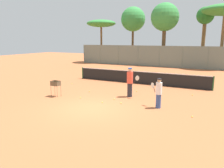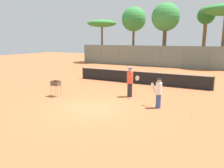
{
  "view_description": "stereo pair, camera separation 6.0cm",
  "coord_description": "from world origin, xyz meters",
  "views": [
    {
      "loc": [
        6.1,
        -9.6,
        3.66
      ],
      "look_at": [
        0.24,
        2.01,
        1.0
      ],
      "focal_mm": 35.0,
      "sensor_mm": 36.0,
      "label": 1
    },
    {
      "loc": [
        6.15,
        -9.58,
        3.66
      ],
      "look_at": [
        0.24,
        2.01,
        1.0
      ],
      "focal_mm": 35.0,
      "sensor_mm": 36.0,
      "label": 2
    }
  ],
  "objects": [
    {
      "name": "ground_plane",
      "position": [
        0.0,
        0.0,
        0.0
      ],
      "size": [
        80.0,
        80.0,
        0.0
      ],
      "primitive_type": "plane",
      "color": "#B26038"
    },
    {
      "name": "tennis_net",
      "position": [
        0.0,
        7.51,
        0.56
      ],
      "size": [
        11.47,
        0.1,
        1.07
      ],
      "color": "#26592D",
      "rests_on": "ground_plane"
    },
    {
      "name": "back_fence",
      "position": [
        0.0,
        19.65,
        1.42
      ],
      "size": [
        27.42,
        0.08,
        2.85
      ],
      "color": "slate",
      "rests_on": "ground_plane"
    },
    {
      "name": "tree_1",
      "position": [
        -7.29,
        24.48,
        6.82
      ],
      "size": [
        3.88,
        3.88,
        8.81
      ],
      "color": "brown",
      "rests_on": "ground_plane"
    },
    {
      "name": "tree_3",
      "position": [
        -11.59,
        21.62,
        6.1
      ],
      "size": [
        4.59,
        4.59,
        6.74
      ],
      "color": "brown",
      "rests_on": "ground_plane"
    },
    {
      "name": "tree_4",
      "position": [
        -1.67,
        22.35,
        6.67
      ],
      "size": [
        3.93,
        3.93,
        8.74
      ],
      "color": "brown",
      "rests_on": "ground_plane"
    },
    {
      "name": "tree_5",
      "position": [
        3.42,
        24.97,
        6.59
      ],
      "size": [
        2.42,
        2.42,
        8.19
      ],
      "color": "brown",
      "rests_on": "ground_plane"
    },
    {
      "name": "player_white_outfit",
      "position": [
        0.93,
        3.2,
        0.98
      ],
      "size": [
        0.94,
        0.39,
        1.89
      ],
      "rotation": [
        0.0,
        0.0,
        6.04
      ],
      "color": "#26262D",
      "rests_on": "ground_plane"
    },
    {
      "name": "player_red_cap",
      "position": [
        3.2,
        1.7,
        0.85
      ],
      "size": [
        0.78,
        0.58,
        1.63
      ],
      "rotation": [
        0.0,
        0.0,
        2.56
      ],
      "color": "#334C8C",
      "rests_on": "ground_plane"
    },
    {
      "name": "ball_cart",
      "position": [
        -3.41,
        1.12,
        0.78
      ],
      "size": [
        0.56,
        0.41,
        1.02
      ],
      "color": "brown",
      "rests_on": "ground_plane"
    },
    {
      "name": "tennis_ball_0",
      "position": [
        -1.73,
        1.46,
        0.03
      ],
      "size": [
        0.07,
        0.07,
        0.07
      ],
      "primitive_type": "sphere",
      "color": "#D1E54C",
      "rests_on": "ground_plane"
    },
    {
      "name": "tennis_ball_1",
      "position": [
        4.54,
        5.4,
        0.03
      ],
      "size": [
        0.07,
        0.07,
        0.07
      ],
      "primitive_type": "sphere",
      "color": "#D1E54C",
      "rests_on": "ground_plane"
    },
    {
      "name": "tennis_ball_2",
      "position": [
        1.07,
        1.52,
        0.03
      ],
      "size": [
        0.07,
        0.07,
        0.07
      ],
      "primitive_type": "sphere",
      "color": "#D1E54C",
      "rests_on": "ground_plane"
    },
    {
      "name": "tennis_ball_3",
      "position": [
        -4.99,
        4.89,
        0.03
      ],
      "size": [
        0.07,
        0.07,
        0.07
      ],
      "primitive_type": "sphere",
      "color": "#D1E54C",
      "rests_on": "ground_plane"
    },
    {
      "name": "tennis_ball_4",
      "position": [
        5.06,
        0.98,
        0.03
      ],
      "size": [
        0.07,
        0.07,
        0.07
      ],
      "primitive_type": "sphere",
      "color": "#D1E54C",
      "rests_on": "ground_plane"
    },
    {
      "name": "tennis_ball_5",
      "position": [
        -2.12,
        3.11,
        0.03
      ],
      "size": [
        0.07,
        0.07,
        0.07
      ],
      "primitive_type": "sphere",
      "color": "#D1E54C",
      "rests_on": "ground_plane"
    },
    {
      "name": "tennis_ball_6",
      "position": [
        0.34,
        2.1,
        0.03
      ],
      "size": [
        0.07,
        0.07,
        0.07
      ],
      "primitive_type": "sphere",
      "color": "#D1E54C",
      "rests_on": "ground_plane"
    },
    {
      "name": "tennis_ball_7",
      "position": [
        0.03,
        1.15,
        0.03
      ],
      "size": [
        0.07,
        0.07,
        0.07
      ],
      "primitive_type": "sphere",
      "color": "#D1E54C",
      "rests_on": "ground_plane"
    },
    {
      "name": "tennis_ball_8",
      "position": [
        0.83,
        4.75,
        0.03
      ],
      "size": [
        0.07,
        0.07,
        0.07
      ],
      "primitive_type": "sphere",
      "color": "#D1E54C",
      "rests_on": "ground_plane"
    }
  ]
}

